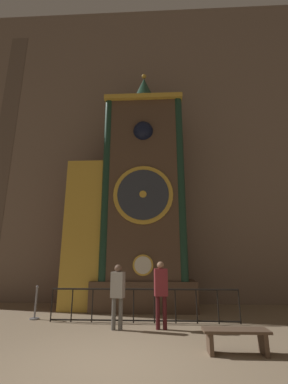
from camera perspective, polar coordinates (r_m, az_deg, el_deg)
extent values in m
plane|color=#847056|center=(5.21, -7.78, -34.23)|extent=(28.00, 28.00, 0.00)
cube|color=#7A6656|center=(12.82, -1.21, 12.28)|extent=(24.00, 0.30, 15.15)
cube|color=brown|center=(14.43, -28.68, 7.73)|extent=(0.90, 0.12, 13.63)
cube|color=brown|center=(10.04, 0.00, -21.87)|extent=(3.72, 1.61, 1.01)
cube|color=brown|center=(10.39, 0.00, 1.57)|extent=(2.97, 1.40, 7.32)
cube|color=gold|center=(11.80, -0.03, 18.54)|extent=(3.21, 1.54, 0.20)
cylinder|color=gold|center=(9.24, -0.23, -15.93)|extent=(0.72, 0.05, 0.72)
cylinder|color=silver|center=(9.21, -0.24, -15.93)|extent=(0.59, 0.03, 0.59)
cylinder|color=gold|center=(9.53, -0.21, -0.58)|extent=(2.23, 0.07, 2.23)
cylinder|color=#2D333D|center=(9.49, -0.23, -0.51)|extent=(1.92, 0.04, 1.92)
cylinder|color=gold|center=(9.47, -0.23, -0.48)|extent=(0.27, 0.03, 0.27)
cube|color=#30241B|center=(10.95, -0.05, 12.23)|extent=(1.01, 0.42, 1.01)
sphere|color=black|center=(10.58, -0.17, 13.26)|extent=(0.81, 0.81, 0.81)
cylinder|color=#193828|center=(9.98, -8.38, 2.42)|extent=(0.31, 0.31, 7.32)
cylinder|color=#193828|center=(9.84, 8.15, 2.66)|extent=(0.31, 0.31, 7.32)
cylinder|color=gold|center=(12.03, 0.00, 19.26)|extent=(0.95, 0.95, 0.30)
cone|color=#1C3D2C|center=(12.43, 0.00, 21.92)|extent=(0.90, 0.90, 1.09)
sphere|color=gold|center=(12.84, 0.00, 24.31)|extent=(0.20, 0.20, 0.20)
cube|color=maroon|center=(10.42, -12.57, -8.80)|extent=(1.42, 1.19, 5.53)
cube|color=gold|center=(9.84, -13.50, -8.41)|extent=(1.49, 0.06, 5.53)
cylinder|color=black|center=(8.67, -19.83, -22.50)|extent=(0.04, 0.04, 0.92)
cylinder|color=black|center=(8.47, -15.72, -23.00)|extent=(0.04, 0.04, 0.92)
cylinder|color=black|center=(8.31, -11.41, -23.40)|extent=(0.04, 0.04, 0.92)
cylinder|color=black|center=(8.19, -6.93, -23.70)|extent=(0.04, 0.04, 0.92)
cylinder|color=black|center=(8.12, -2.33, -23.87)|extent=(0.04, 0.04, 0.92)
cylinder|color=black|center=(8.09, 2.34, -23.91)|extent=(0.04, 0.04, 0.92)
cylinder|color=black|center=(8.11, 7.01, -23.80)|extent=(0.04, 0.04, 0.92)
cylinder|color=black|center=(8.17, 11.63, -23.55)|extent=(0.04, 0.04, 0.92)
cylinder|color=black|center=(8.27, 16.13, -23.18)|extent=(0.04, 0.04, 0.92)
cylinder|color=black|center=(8.42, 20.47, -22.70)|extent=(0.04, 0.04, 0.92)
cylinder|color=black|center=(8.04, 0.00, -20.81)|extent=(5.44, 0.05, 0.05)
cylinder|color=black|center=(8.17, 0.00, -26.67)|extent=(5.44, 0.04, 0.04)
cylinder|color=#58554F|center=(7.42, -6.75, -25.25)|extent=(0.11, 0.11, 0.77)
cylinder|color=#58554F|center=(7.39, -5.23, -25.33)|extent=(0.11, 0.11, 0.77)
cube|color=gray|center=(7.30, -5.84, -19.80)|extent=(0.38, 0.29, 0.65)
sphere|color=brown|center=(7.28, -5.75, -16.53)|extent=(0.20, 0.20, 0.20)
cylinder|color=#461518|center=(7.42, 3.10, -25.18)|extent=(0.11, 0.11, 0.81)
cylinder|color=#461518|center=(7.42, 4.63, -25.15)|extent=(0.11, 0.11, 0.81)
cube|color=maroon|center=(7.32, 3.76, -19.35)|extent=(0.37, 0.27, 0.70)
sphere|color=#8C664C|center=(7.30, 3.70, -15.93)|extent=(0.19, 0.19, 0.19)
cylinder|color=gray|center=(9.24, -23.20, -24.45)|extent=(0.28, 0.28, 0.04)
cylinder|color=gray|center=(9.17, -22.91, -21.86)|extent=(0.06, 0.06, 0.89)
sphere|color=gray|center=(9.12, -22.60, -18.89)|extent=(0.09, 0.09, 0.09)
cube|color=brown|center=(5.92, 19.66, -26.98)|extent=(1.26, 0.40, 0.05)
cube|color=brown|center=(5.87, 14.44, -29.68)|extent=(0.08, 0.36, 0.39)
cube|color=brown|center=(6.12, 24.99, -28.20)|extent=(0.08, 0.36, 0.39)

